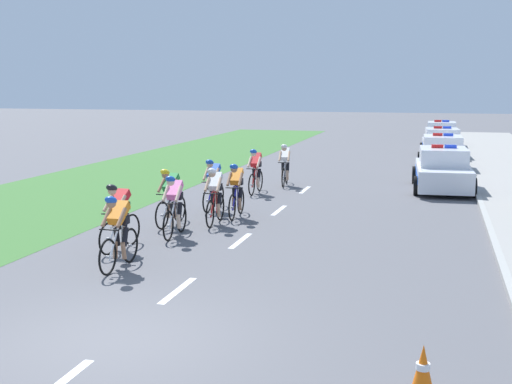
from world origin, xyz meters
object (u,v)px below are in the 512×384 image
Objects in this scene: cyclist_seventh at (213,184)px; police_car_furthest at (441,136)px; police_car_nearest at (443,171)px; cyclist_eighth at (256,170)px; cyclist_second at (119,216)px; cyclist_fourth at (170,196)px; traffic_cone_near at (423,371)px; police_car_third at (442,144)px; cyclist_lead at (118,230)px; cyclist_fifth at (215,195)px; cyclist_third at (174,205)px; cyclist_sixth at (236,189)px; cyclist_ninth at (285,164)px; police_car_second at (442,154)px.

police_car_furthest is at bearing 73.70° from cyclist_seventh.
cyclist_eighth is at bearing -158.31° from police_car_nearest.
cyclist_second is 2.74m from cyclist_fourth.
police_car_nearest is 1.02× the size of police_car_furthest.
police_car_nearest is at bearing 88.97° from traffic_cone_near.
police_car_nearest is at bearing -90.00° from police_car_third.
cyclist_fifth is at bearing 84.03° from cyclist_lead.
cyclist_fourth and cyclist_fifth have the same top height.
cyclist_seventh is 0.38× the size of police_car_third.
cyclist_third is 0.38× the size of police_car_nearest.
police_car_furthest is (6.30, 25.80, -0.11)m from cyclist_third.
cyclist_sixth is at bearing 75.56° from cyclist_fifth.
cyclist_sixth is 0.38× the size of police_car_nearest.
cyclist_ninth is 16.81m from traffic_cone_near.
cyclist_third reaches higher than traffic_cone_near.
cyclist_ninth is 17.84m from police_car_furthest.
cyclist_fourth is 1.00× the size of cyclist_ninth.
traffic_cone_near is (6.01, -4.14, -0.48)m from cyclist_lead.
police_car_furthest reaches higher than cyclist_fifth.
police_car_nearest is at bearing 49.71° from cyclist_sixth.
cyclist_sixth is (0.75, 5.67, 0.00)m from cyclist_lead.
cyclist_third is 1.71m from cyclist_fifth.
police_car_nearest is (6.89, 8.07, -0.11)m from cyclist_fourth.
police_car_nearest reaches higher than cyclist_second.
police_car_nearest is 10.61m from police_car_third.
cyclist_third is 26.56m from police_car_furthest.
police_car_furthest is at bearing 71.88° from cyclist_ninth.
cyclist_fourth is 5.69m from cyclist_eighth.
cyclist_ninth is at bearing 74.59° from cyclist_eighth.
cyclist_fourth is 10.61m from traffic_cone_near.
cyclist_sixth is 6.15m from cyclist_ninth.
cyclist_eighth is (0.78, 5.64, 0.00)m from cyclist_fourth.
cyclist_sixth is 4.16m from cyclist_eighth.
cyclist_sixth is 0.39× the size of police_car_second.
cyclist_fifth is at bearing -92.16° from cyclist_ninth.
cyclist_third is 1.00× the size of cyclist_fourth.
cyclist_lead is at bearing -95.97° from cyclist_fifth.
cyclist_sixth is at bearing -82.26° from cyclist_eighth.
cyclist_ninth is (1.34, 7.67, 0.00)m from cyclist_fourth.
cyclist_fifth is 24.85m from police_car_furthest.
police_car_nearest reaches higher than traffic_cone_near.
cyclist_ninth is (0.96, 5.31, 0.00)m from cyclist_seventh.
police_car_third is 1.02× the size of police_car_furthest.
cyclist_second is at bearing -122.87° from police_car_nearest.
cyclist_third is (0.68, 1.57, 0.00)m from cyclist_second.
cyclist_ninth is at bearing 108.23° from traffic_cone_near.
cyclist_sixth is at bearing -130.29° from police_car_nearest.
police_car_third is at bearing 63.23° from cyclist_ninth.
traffic_cone_near is (5.26, -9.81, -0.48)m from cyclist_sixth.
traffic_cone_near is (-0.29, -32.92, -0.37)m from police_car_furthest.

